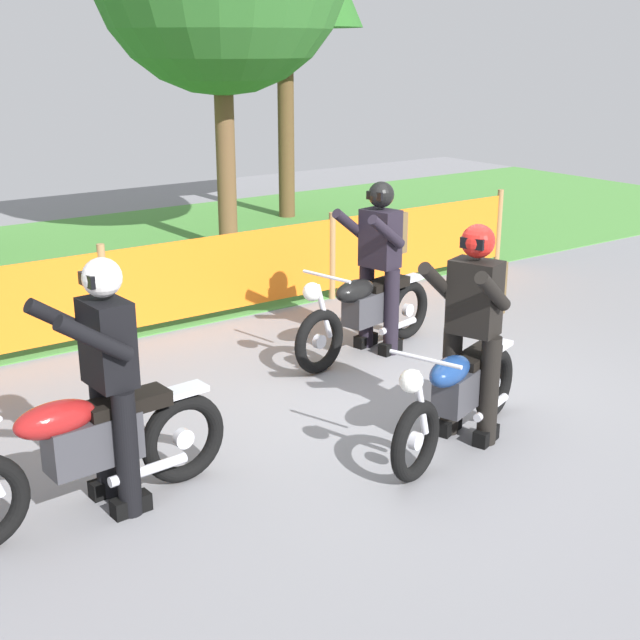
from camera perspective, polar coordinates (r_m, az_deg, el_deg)
name	(u,v)px	position (r m, az deg, el deg)	size (l,w,h in m)	color
ground	(393,402)	(7.39, 4.90, -5.52)	(24.00, 24.00, 0.02)	gray
grass_verge	(112,260)	(12.46, -13.73, 3.90)	(24.00, 6.66, 0.01)	#4C8C3D
barrier_fence	(228,273)	(9.41, -6.19, 3.18)	(8.62, 0.08, 1.05)	#997547
motorcycle_lead	(366,311)	(8.30, 3.07, 0.59)	(1.94, 0.64, 0.93)	black
motorcycle_trailing	(458,394)	(6.48, 9.23, -4.91)	(1.81, 0.80, 0.89)	black
motorcycle_third	(84,449)	(5.69, -15.50, -8.31)	(2.06, 0.61, 0.97)	black
rider_lead	(380,257)	(8.33, 4.06, 4.21)	(0.74, 0.62, 1.69)	black
rider_trailing	(474,321)	(6.48, 10.26, -0.08)	(0.77, 0.67, 1.69)	black
rider_third	(108,376)	(5.58, -14.02, -3.68)	(0.58, 0.57, 1.69)	black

